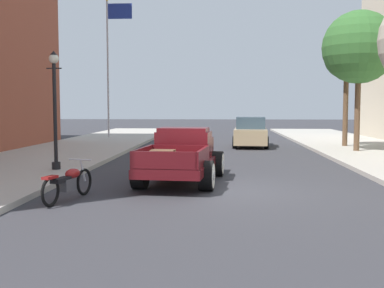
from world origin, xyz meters
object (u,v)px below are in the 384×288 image
at_px(street_lamp_near, 55,101).
at_px(street_tree_second, 359,48).
at_px(hotrod_truck_maroon, 183,156).
at_px(motorcycle_parked, 68,182).
at_px(flagpole, 111,53).
at_px(street_tree_third, 347,57).
at_px(car_background_tan, 251,133).

height_order(street_lamp_near, street_tree_second, street_tree_second).
relative_size(hotrod_truck_maroon, street_lamp_near, 1.31).
bearing_deg(street_tree_second, motorcycle_parked, -130.10).
height_order(flagpole, street_tree_third, flagpole).
xyz_separation_m(motorcycle_parked, street_tree_second, (9.87, 11.72, 4.47)).
bearing_deg(street_lamp_near, hotrod_truck_maroon, -15.70).
bearing_deg(street_tree_second, car_background_tan, 141.92).
bearing_deg(street_tree_second, street_lamp_near, -147.95).
height_order(street_lamp_near, flagpole, flagpole).
height_order(hotrod_truck_maroon, motorcycle_parked, hotrod_truck_maroon).
xyz_separation_m(hotrod_truck_maroon, car_background_tan, (2.73, 12.21, 0.01)).
relative_size(hotrod_truck_maroon, motorcycle_parked, 2.43).
xyz_separation_m(hotrod_truck_maroon, flagpole, (-6.25, 17.69, 5.02)).
relative_size(motorcycle_parked, street_lamp_near, 0.54).
bearing_deg(flagpole, street_tree_third, -24.81).
relative_size(hotrod_truck_maroon, street_tree_third, 0.87).
bearing_deg(street_tree_third, car_background_tan, 169.25).
xyz_separation_m(hotrod_truck_maroon, motorcycle_parked, (-2.45, -3.18, -0.31)).
relative_size(car_background_tan, street_tree_third, 0.76).
distance_m(street_tree_second, street_tree_third, 2.76).
relative_size(car_background_tan, street_lamp_near, 1.14).
height_order(car_background_tan, street_tree_second, street_tree_second).
distance_m(motorcycle_parked, car_background_tan, 16.25).
relative_size(car_background_tan, street_tree_second, 0.68).
bearing_deg(car_background_tan, hotrod_truck_maroon, -102.60).
xyz_separation_m(street_lamp_near, street_tree_third, (11.87, 10.09, 2.35)).
xyz_separation_m(flagpole, street_tree_second, (13.67, -9.15, -0.86)).
height_order(car_background_tan, flagpole, flagpole).
xyz_separation_m(hotrod_truck_maroon, street_tree_second, (7.42, 8.54, 4.15)).
relative_size(car_background_tan, flagpole, 0.48).
bearing_deg(flagpole, motorcycle_parked, -79.69).
bearing_deg(car_background_tan, motorcycle_parked, -108.59).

